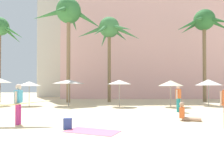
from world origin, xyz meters
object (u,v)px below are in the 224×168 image
Objects in this scene: person_mid_left at (17,103)px; person_mid_right at (178,97)px; cafe_umbrella_2 at (119,82)px; cafe_umbrella_5 at (29,84)px; palm_tree_left at (204,24)px; palm_tree_right at (0,30)px; cafe_umbrella_4 at (69,82)px; backpack at (68,124)px; person_near_left at (186,114)px; beach_towel at (92,131)px; cafe_umbrella_3 at (208,82)px; palm_tree_center at (110,31)px; cafe_umbrella_0 at (171,83)px; palm_tree_far_left at (68,15)px.

person_mid_left is 9.56m from person_mid_right.
cafe_umbrella_2 reaches higher than cafe_umbrella_5.
palm_tree_right is (-22.35, -1.01, -0.87)m from palm_tree_left.
cafe_umbrella_4 is at bearing -27.27° from palm_tree_right.
backpack is 5.62m from person_near_left.
beach_towel is 4.58× the size of backpack.
cafe_umbrella_5 reaches higher than person_mid_right.
person_mid_left reaches higher than beach_towel.
person_near_left is (-4.70, -8.31, -1.73)m from cafe_umbrella_3.
backpack is 8.20m from person_mid_right.
person_mid_left is at bearing -109.92° from person_mid_right.
person_mid_right is (4.88, 6.10, 0.95)m from beach_towel.
cafe_umbrella_0 is (5.23, -5.64, -5.88)m from palm_tree_center.
palm_tree_far_left is 5.25× the size of cafe_umbrella_5.
person_mid_right reaches higher than backpack.
person_mid_right is at bearing -120.57° from palm_tree_left.
palm_tree_far_left is 3.75× the size of person_mid_left.
person_mid_right is (8.10, -4.24, -1.13)m from cafe_umbrella_4.
cafe_umbrella_4 reaches higher than cafe_umbrella_0.
backpack is at bearing -102.54° from cafe_umbrella_2.
palm_tree_center is 15.48m from person_near_left.
palm_tree_far_left reaches higher than person_near_left.
palm_tree_far_left is at bearing 11.14° from backpack.
palm_tree_right is 4.00× the size of cafe_umbrella_3.
person_near_left is (8.43, -11.93, -9.02)m from palm_tree_far_left.
cafe_umbrella_2 is at bearing -172.18° from cafe_umbrella_3.
palm_tree_far_left is 3.98× the size of cafe_umbrella_4.
palm_tree_center reaches higher than person_mid_left.
palm_tree_center is 4.88× the size of beach_towel.
cafe_umbrella_2 is 0.97× the size of cafe_umbrella_3.
palm_tree_far_left is 7.70m from palm_tree_right.
person_mid_right is at bearing 28.42° from person_mid_left.
cafe_umbrella_3 is 14.52m from backpack.
cafe_umbrella_5 reaches higher than beach_towel.
person_near_left is (4.08, -12.91, -7.52)m from palm_tree_center.
person_mid_left is (8.45, -13.56, -6.83)m from palm_tree_right.
cafe_umbrella_5 is at bearing -162.78° from palm_tree_left.
palm_tree_center is at bearing 36.79° from cafe_umbrella_5.
cafe_umbrella_2 is 8.06m from person_near_left.
palm_tree_center is at bearing 129.45° from person_near_left.
palm_tree_left is at bearing 2.59° from palm_tree_right.
backpack is 2.57m from person_mid_left.
cafe_umbrella_4 reaches higher than backpack.
cafe_umbrella_3 reaches higher than beach_towel.
cafe_umbrella_4 is at bearing -123.00° from palm_tree_center.
person_near_left is at bearing -46.25° from cafe_umbrella_4.
beach_towel is at bearing -72.68° from cafe_umbrella_4.
person_mid_right reaches higher than beach_towel.
palm_tree_right is at bearing 169.43° from cafe_umbrella_3.
cafe_umbrella_0 is 3.70m from cafe_umbrella_3.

